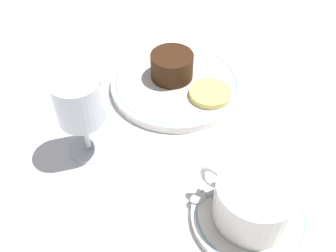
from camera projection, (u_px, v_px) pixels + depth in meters
The scene contains 10 objects.
ground_plane at pixel (154, 100), 0.65m from camera, with size 3.00×3.00×0.00m, color white.
dinner_plate at pixel (176, 83), 0.67m from camera, with size 0.22×0.22×0.01m.
saucer at pixel (250, 216), 0.49m from camera, with size 0.15×0.15×0.01m.
coffee_cup at pixel (254, 200), 0.46m from camera, with size 0.12×0.10×0.06m.
spoon at pixel (219, 192), 0.51m from camera, with size 0.07×0.09×0.00m.
wine_glass at pixel (79, 105), 0.51m from camera, with size 0.06×0.06×0.13m.
fork at pixel (101, 58), 0.72m from camera, with size 0.02×0.19×0.01m.
dessert_cake at pixel (171, 66), 0.65m from camera, with size 0.07×0.07×0.04m.
pineapple_slice at pixel (210, 94), 0.63m from camera, with size 0.07×0.07×0.01m.
chocolate_truffle at pixel (92, 89), 0.65m from camera, with size 0.02×0.02×0.02m.
Camera 1 is at (-0.29, 0.38, 0.44)m, focal length 42.00 mm.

